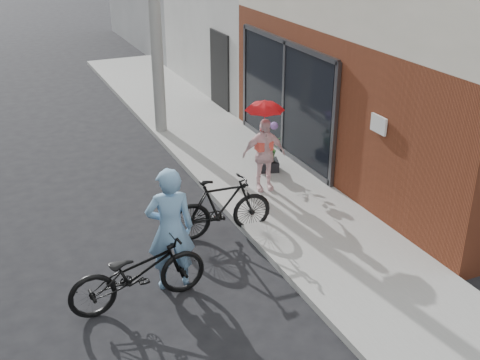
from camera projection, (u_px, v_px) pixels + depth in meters
ground at (211, 265)px, 9.49m from camera, size 80.00×80.00×0.00m
sidewalk at (271, 188)px, 11.90m from camera, size 2.20×24.00×0.12m
curb at (217, 199)px, 11.47m from camera, size 0.12×24.00×0.12m
officer at (170, 229)px, 8.58m from camera, size 0.76×0.57×1.90m
bike_left at (138, 272)px, 8.36m from camera, size 2.01×0.79×1.04m
bike_right at (222, 207)px, 10.13m from camera, size 1.80×0.62×1.07m
kimono_woman at (264, 155)px, 11.46m from camera, size 0.89×0.50×1.43m
parasol at (265, 103)px, 11.03m from camera, size 0.71×0.71×0.62m
planter at (268, 165)px, 12.55m from camera, size 0.50×0.50×0.21m
potted_plant at (269, 148)px, 12.39m from camera, size 0.50×0.43×0.55m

